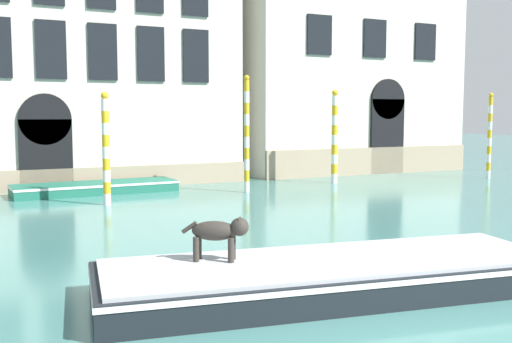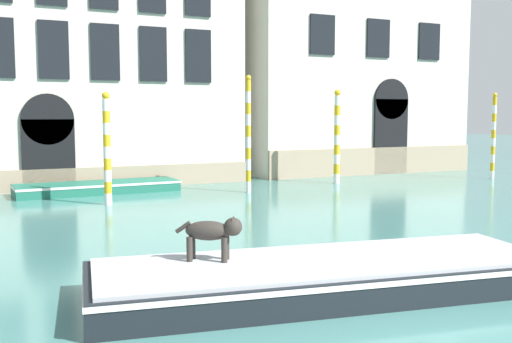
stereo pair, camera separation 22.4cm
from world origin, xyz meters
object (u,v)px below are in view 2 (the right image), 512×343
(dog_on_deck, at_px, (213,231))
(mooring_pole_3, at_px, (107,148))
(mooring_pole_1, at_px, (337,136))
(mooring_pole_2, at_px, (493,136))
(boat_foreground, at_px, (326,275))
(mooring_pole_0, at_px, (248,134))
(boat_moored_near_palazzo, at_px, (98,187))

(dog_on_deck, relative_size, mooring_pole_3, 0.27)
(mooring_pole_1, bearing_deg, mooring_pole_3, -168.94)
(mooring_pole_1, distance_m, mooring_pole_2, 7.30)
(boat_foreground, bearing_deg, mooring_pole_0, 80.37)
(boat_foreground, distance_m, mooring_pole_3, 11.03)
(mooring_pole_1, bearing_deg, dog_on_deck, -129.86)
(boat_moored_near_palazzo, distance_m, mooring_pole_3, 3.41)
(dog_on_deck, bearing_deg, mooring_pole_3, 119.22)
(boat_moored_near_palazzo, bearing_deg, boat_foreground, -88.58)
(boat_moored_near_palazzo, xyz_separation_m, mooring_pole_2, (16.62, -2.57, 1.69))
(mooring_pole_0, distance_m, mooring_pole_3, 5.33)
(mooring_pole_0, height_order, mooring_pole_2, mooring_pole_0)
(mooring_pole_0, bearing_deg, boat_moored_near_palazzo, 156.80)
(dog_on_deck, height_order, boat_moored_near_palazzo, dog_on_deck)
(boat_foreground, xyz_separation_m, mooring_pole_3, (-1.31, 10.85, 1.50))
(dog_on_deck, xyz_separation_m, mooring_pole_0, (5.62, 11.04, 1.13))
(mooring_pole_1, distance_m, mooring_pole_3, 9.89)
(dog_on_deck, height_order, mooring_pole_1, mooring_pole_1)
(dog_on_deck, distance_m, mooring_pole_1, 15.74)
(mooring_pole_2, bearing_deg, dog_on_deck, -148.37)
(dog_on_deck, bearing_deg, boat_moored_near_palazzo, 118.67)
(dog_on_deck, relative_size, mooring_pole_1, 0.25)
(boat_foreground, xyz_separation_m, boat_moored_near_palazzo, (-1.07, 13.87, -0.08))
(boat_foreground, xyz_separation_m, dog_on_deck, (-1.68, 0.69, 0.72))
(boat_moored_near_palazzo, bearing_deg, mooring_pole_0, -26.19)
(mooring_pole_0, height_order, mooring_pole_1, mooring_pole_0)
(mooring_pole_0, xyz_separation_m, mooring_pole_1, (4.45, 1.03, -0.20))
(dog_on_deck, height_order, mooring_pole_3, mooring_pole_3)
(dog_on_deck, relative_size, mooring_pole_2, 0.25)
(boat_foreground, distance_m, mooring_pole_1, 15.35)
(boat_foreground, relative_size, mooring_pole_0, 1.84)
(boat_moored_near_palazzo, height_order, mooring_pole_1, mooring_pole_1)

